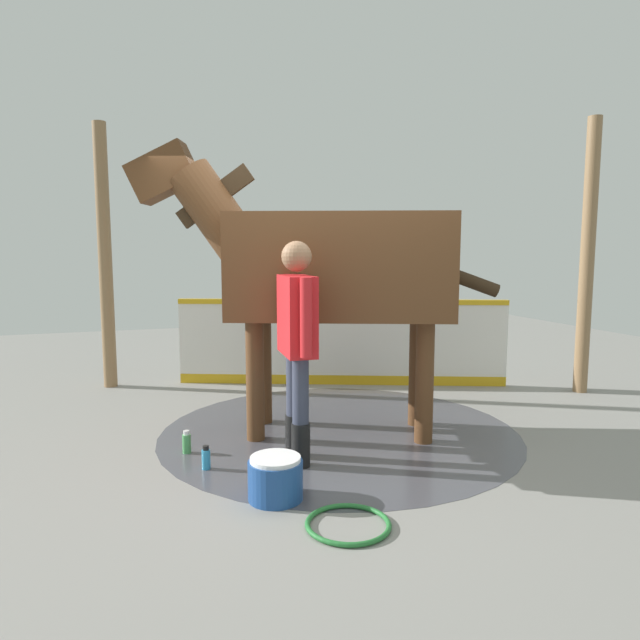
{
  "coord_description": "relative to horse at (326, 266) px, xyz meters",
  "views": [
    {
      "loc": [
        -1.46,
        -4.56,
        1.69
      ],
      "look_at": [
        0.07,
        -0.06,
        1.1
      ],
      "focal_mm": 31.79,
      "sensor_mm": 36.0,
      "label": 1
    }
  ],
  "objects": [
    {
      "name": "roof_post_near",
      "position": [
        -1.95,
        2.53,
        0.05
      ],
      "size": [
        0.16,
        0.16,
        3.19
      ],
      "primitive_type": "cylinder",
      "color": "olive",
      "rests_on": "ground"
    },
    {
      "name": "wash_bucket",
      "position": [
        -0.8,
        -1.25,
        -1.4
      ],
      "size": [
        0.38,
        0.38,
        0.3
      ],
      "color": "#1E478C",
      "rests_on": "ground"
    },
    {
      "name": "bottle_shampoo",
      "position": [
        -1.18,
        -0.57,
        -1.46
      ],
      "size": [
        0.07,
        0.07,
        0.19
      ],
      "color": "#3399CC",
      "rests_on": "ground"
    },
    {
      "name": "barrier_wall",
      "position": [
        0.81,
        1.72,
        -1.05
      ],
      "size": [
        3.85,
        1.57,
        1.08
      ],
      "color": "white",
      "rests_on": "ground"
    },
    {
      "name": "handler",
      "position": [
        -0.46,
        -0.63,
        -0.52
      ],
      "size": [
        0.25,
        0.7,
        1.76
      ],
      "rotation": [
        0.0,
        0.0,
        6.22
      ],
      "color": "black",
      "rests_on": "ground"
    },
    {
      "name": "bottle_spray",
      "position": [
        -1.29,
        -0.16,
        -1.46
      ],
      "size": [
        0.07,
        0.07,
        0.19
      ],
      "color": "#4CA559",
      "rests_on": "ground"
    },
    {
      "name": "horse",
      "position": [
        0.0,
        0.0,
        0.0
      ],
      "size": [
        3.18,
        1.61,
        2.65
      ],
      "rotation": [
        0.0,
        0.0,
        2.77
      ],
      "color": "brown",
      "rests_on": "ground"
    },
    {
      "name": "hose_coil",
      "position": [
        -0.48,
        -1.78,
        -1.53
      ],
      "size": [
        0.53,
        0.53,
        0.03
      ],
      "primitive_type": "torus",
      "color": "#267233",
      "rests_on": "ground"
    },
    {
      "name": "ground_plane",
      "position": [
        -0.24,
        -0.28,
        -1.56
      ],
      "size": [
        16.0,
        16.0,
        0.02
      ],
      "primitive_type": "cube",
      "color": "gray"
    },
    {
      "name": "wet_patch",
      "position": [
        0.12,
        -0.05,
        -1.54
      ],
      "size": [
        3.31,
        3.31,
        0.0
      ],
      "primitive_type": "cylinder",
      "color": "#4C4C54",
      "rests_on": "ground"
    },
    {
      "name": "roof_post_far",
      "position": [
        3.39,
        0.44,
        0.05
      ],
      "size": [
        0.16,
        0.16,
        3.19
      ],
      "primitive_type": "cylinder",
      "color": "olive",
      "rests_on": "ground"
    }
  ]
}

